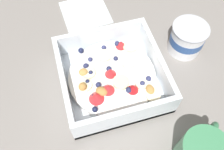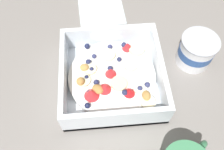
# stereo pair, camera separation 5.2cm
# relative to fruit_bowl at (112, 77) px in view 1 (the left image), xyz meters

# --- Properties ---
(ground_plane) EXTENTS (2.40, 2.40, 0.00)m
(ground_plane) POSITION_rel_fruit_bowl_xyz_m (0.01, -0.01, -0.02)
(ground_plane) COLOR gray
(fruit_bowl) EXTENTS (0.21, 0.21, 0.07)m
(fruit_bowl) POSITION_rel_fruit_bowl_xyz_m (0.00, 0.00, 0.00)
(fruit_bowl) COLOR white
(fruit_bowl) RESTS_ON ground
(yogurt_cup) EXTENTS (0.08, 0.08, 0.07)m
(yogurt_cup) POSITION_rel_fruit_bowl_xyz_m (-0.04, 0.19, 0.02)
(yogurt_cup) COLOR white
(yogurt_cup) RESTS_ON ground
(folded_napkin) EXTENTS (0.13, 0.13, 0.01)m
(folded_napkin) POSITION_rel_fruit_bowl_xyz_m (-0.23, -0.01, -0.02)
(folded_napkin) COLOR silver
(folded_napkin) RESTS_ON ground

